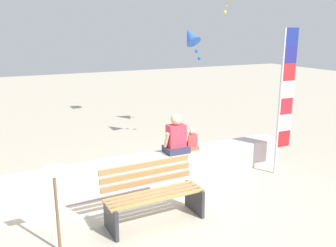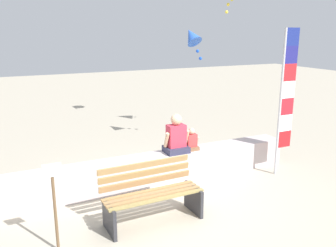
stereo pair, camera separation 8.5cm
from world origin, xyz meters
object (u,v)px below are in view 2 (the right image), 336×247
at_px(kite_blue, 192,36).
at_px(person_adult, 176,138).
at_px(sign_post, 54,200).
at_px(person_child, 191,141).
at_px(flag_banner, 285,95).
at_px(park_bench, 151,195).

bearing_deg(kite_blue, person_adult, -126.56).
bearing_deg(person_adult, sign_post, -149.42).
xyz_separation_m(person_child, flag_banner, (1.72, -0.67, 0.90)).
height_order(person_child, kite_blue, kite_blue).
height_order(person_child, sign_post, sign_post).
height_order(flag_banner, kite_blue, kite_blue).
xyz_separation_m(person_adult, person_child, (0.34, 0.00, -0.12)).
bearing_deg(kite_blue, flag_banner, -71.39).
bearing_deg(sign_post, park_bench, 8.22).
distance_m(person_child, kite_blue, 2.78).
relative_size(park_bench, person_adult, 2.01).
bearing_deg(person_adult, park_bench, -129.87).
height_order(person_adult, kite_blue, kite_blue).
bearing_deg(sign_post, flag_banner, 10.20).
height_order(park_bench, sign_post, sign_post).
distance_m(person_adult, person_child, 0.36).
relative_size(flag_banner, sign_post, 2.35).
xyz_separation_m(person_child, sign_post, (-2.86, -1.49, 0.01)).
bearing_deg(person_adult, flag_banner, -17.95).
relative_size(kite_blue, sign_post, 0.68).
bearing_deg(flag_banner, park_bench, -168.89).
bearing_deg(park_bench, sign_post, -171.78).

